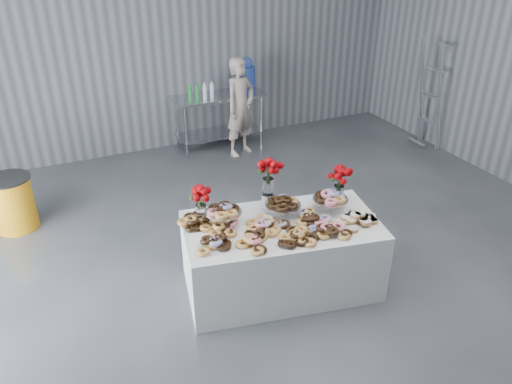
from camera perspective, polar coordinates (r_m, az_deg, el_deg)
ground at (r=5.07m, az=5.92°, el=-12.88°), size 9.00×9.00×0.00m
room_walls at (r=3.80m, az=3.67°, el=17.89°), size 8.04×9.04×4.02m
display_table at (r=5.07m, az=2.89°, el=-7.26°), size 2.06×1.34×0.75m
prep_table at (r=8.27m, az=-4.26°, el=9.16°), size 1.50×0.60×0.90m
donut_mounds at (r=4.80m, az=3.28°, el=-3.50°), size 1.92×1.13×0.09m
cake_stand_left at (r=4.81m, az=-3.78°, el=-2.15°), size 0.36×0.36×0.17m
cake_stand_mid at (r=4.93m, az=3.10°, el=-1.31°), size 0.36×0.36×0.17m
cake_stand_right at (r=5.08m, az=8.51°, el=-0.64°), size 0.36×0.36×0.17m
danish_pile at (r=4.96m, az=11.85°, el=-2.86°), size 0.48×0.48×0.11m
bouquet_left at (r=4.79m, az=-6.40°, el=-0.23°), size 0.26×0.26×0.42m
bouquet_right at (r=5.19m, az=9.57°, el=1.85°), size 0.26×0.26×0.42m
bouquet_center at (r=4.96m, az=1.41°, el=2.06°), size 0.26×0.26×0.57m
water_jug at (r=8.29m, az=-1.08°, el=13.12°), size 0.28×0.28×0.55m
drink_bottles at (r=7.95m, az=-6.30°, el=11.43°), size 0.54×0.08×0.27m
person at (r=7.96m, az=-1.80°, el=9.66°), size 0.67×0.57×1.56m
trash_barrel at (r=6.72m, az=-26.02°, el=-1.15°), size 0.53×0.53×0.68m
stepladder at (r=8.61m, az=19.31°, el=10.42°), size 0.53×0.46×1.82m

